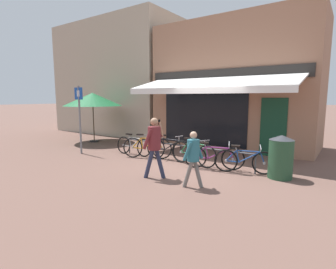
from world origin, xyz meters
TOP-DOWN VIEW (x-y plane):
  - ground_plane at (0.00, 0.00)m, footprint 160.00×160.00m
  - shop_front at (-0.35, 4.18)m, footprint 6.80×4.89m
  - neighbour_building at (-7.82, 4.70)m, footprint 7.75×4.00m
  - bike_rack_rail at (-0.51, 0.14)m, footprint 4.85×0.04m
  - bicycle_silver at (-2.55, 0.00)m, footprint 1.64×0.52m
  - bicycle_orange at (-1.83, -0.09)m, footprint 1.66×0.84m
  - bicycle_black at (-1.05, 0.09)m, footprint 1.72×0.52m
  - bicycle_green at (-0.03, 0.01)m, footprint 1.70×0.52m
  - bicycle_purple at (0.71, -0.08)m, footprint 1.69×0.76m
  - bicycle_blue at (1.60, 0.02)m, footprint 1.62×0.68m
  - pedestrian_adult at (-0.21, -1.74)m, footprint 0.53×0.60m
  - pedestrian_child at (0.98, -1.79)m, footprint 0.45×0.51m
  - litter_bin at (2.51, 0.15)m, footprint 0.63×0.63m
  - parking_sign at (-4.35, -0.95)m, footprint 0.44×0.07m
  - cafe_parasol at (-6.11, 1.11)m, footprint 2.72×2.72m

SIDE VIEW (x-z plane):
  - ground_plane at x=0.00m, z-range 0.00..0.00m
  - bicycle_silver at x=-2.55m, z-range -0.05..0.75m
  - bicycle_blue at x=1.60m, z-range -0.05..0.76m
  - bicycle_purple at x=0.71m, z-range -0.05..0.78m
  - bicycle_green at x=-0.03m, z-range -0.05..0.81m
  - bicycle_orange at x=-1.83m, z-range -0.05..0.81m
  - bicycle_black at x=-1.05m, z-range -0.05..0.82m
  - bike_rack_rail at x=-0.51m, z-range 0.21..0.78m
  - litter_bin at x=2.51m, z-range 0.00..1.15m
  - pedestrian_child at x=0.98m, z-range 0.14..1.49m
  - pedestrian_adult at x=-0.21m, z-range 0.18..1.78m
  - parking_sign at x=-4.35m, z-range 0.28..2.81m
  - cafe_parasol at x=-6.11m, z-range 0.85..3.18m
  - shop_front at x=-0.35m, z-range 0.00..5.28m
  - neighbour_building at x=-7.82m, z-range 0.00..6.39m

